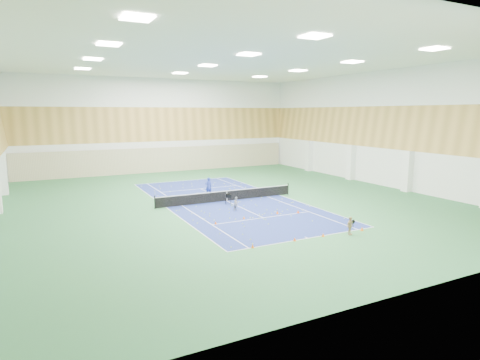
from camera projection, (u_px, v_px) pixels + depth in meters
name	position (u px, v px, depth m)	size (l,w,h in m)	color
ground	(227.00, 201.00, 35.21)	(40.00, 40.00, 0.00)	#2C663B
room_shell	(226.00, 132.00, 34.21)	(36.00, 40.00, 12.00)	white
wood_cladding	(226.00, 109.00, 33.88)	(36.00, 40.00, 8.00)	tan
ceiling_light_grid	(226.00, 61.00, 33.23)	(21.40, 25.40, 0.06)	white
court_surface	(227.00, 201.00, 35.21)	(10.97, 23.77, 0.01)	navy
tennis_balls_scatter	(227.00, 201.00, 35.20)	(10.57, 22.77, 0.07)	#CCF229
tennis_net	(227.00, 195.00, 35.12)	(12.80, 0.10, 1.10)	black
back_curtain	(163.00, 160.00, 52.34)	(35.40, 0.16, 3.20)	#C6B793
coach	(209.00, 187.00, 37.34)	(0.64, 0.42, 1.75)	#21359B
child_court	(236.00, 204.00, 31.79)	(0.53, 0.42, 1.10)	gray
child_apron	(350.00, 226.00, 25.39)	(0.70, 0.29, 1.19)	tan
ball_cart	(228.00, 199.00, 33.98)	(0.50, 0.50, 0.86)	black
cone_svc_a	(216.00, 223.00, 27.90)	(0.19, 0.19, 0.21)	#FF5A0D
cone_svc_b	(244.00, 218.00, 29.25)	(0.19, 0.19, 0.21)	orange
cone_svc_c	(277.00, 212.00, 30.73)	(0.22, 0.22, 0.24)	#FF600D
cone_svc_d	(298.00, 212.00, 30.96)	(0.23, 0.23, 0.25)	#FE490D
cone_base_a	(253.00, 246.00, 23.00)	(0.21, 0.21, 0.23)	orange
cone_base_b	(295.00, 239.00, 24.25)	(0.20, 0.20, 0.22)	#FF5B0D
cone_base_c	(323.00, 235.00, 25.10)	(0.20, 0.20, 0.22)	orange
cone_base_d	(362.00, 229.00, 26.37)	(0.22, 0.22, 0.24)	orange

